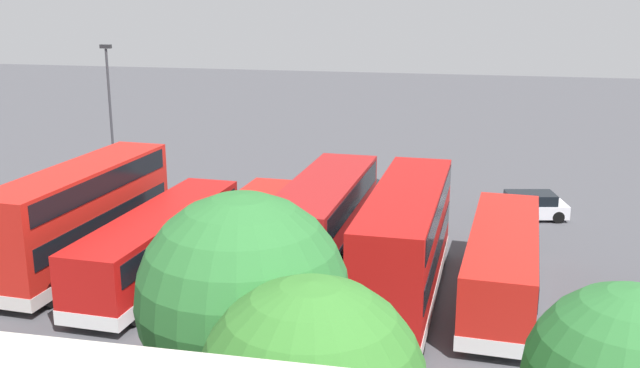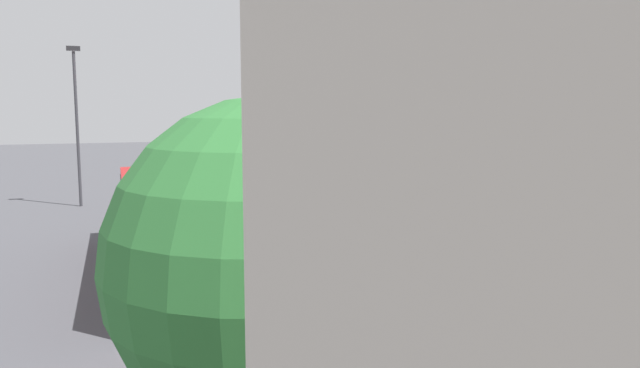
{
  "view_description": "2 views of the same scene",
  "coord_description": "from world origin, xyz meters",
  "px_view_note": "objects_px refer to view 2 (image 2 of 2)",
  "views": [
    {
      "loc": [
        -9.41,
        39.3,
        12.05
      ],
      "look_at": [
        -1.37,
        1.72,
        1.87
      ],
      "focal_mm": 41.54,
      "sensor_mm": 36.0,
      "label": 1
    },
    {
      "loc": [
        13.3,
        31.08,
        5.29
      ],
      "look_at": [
        2.22,
        3.13,
        1.52
      ],
      "focal_mm": 33.47,
      "sensor_mm": 36.0,
      "label": 2
    }
  ],
  "objects_px": {
    "bus_double_decker_second": "(594,176)",
    "lamp_post_tall": "(77,115)",
    "bus_single_deck_fifth": "(375,210)",
    "car_hatchback_silver": "(507,180)",
    "bus_double_decker_sixth": "(270,191)",
    "bus_single_deck_seventh": "(165,223)",
    "bus_single_deck_fourth": "(442,202)",
    "bus_double_decker_third": "(517,178)",
    "car_small_green": "(377,185)"
  },
  "relations": [
    {
      "from": "car_hatchback_silver",
      "to": "lamp_post_tall",
      "type": "relative_size",
      "value": 0.52
    },
    {
      "from": "bus_double_decker_third",
      "to": "bus_single_deck_seventh",
      "type": "distance_m",
      "value": 14.53
    },
    {
      "from": "car_hatchback_silver",
      "to": "bus_double_decker_sixth",
      "type": "bearing_deg",
      "value": 30.37
    },
    {
      "from": "bus_double_decker_third",
      "to": "bus_single_deck_seventh",
      "type": "relative_size",
      "value": 0.84
    },
    {
      "from": "bus_double_decker_second",
      "to": "bus_double_decker_third",
      "type": "relative_size",
      "value": 1.13
    },
    {
      "from": "bus_double_decker_second",
      "to": "bus_double_decker_sixth",
      "type": "distance_m",
      "value": 14.28
    },
    {
      "from": "car_hatchback_silver",
      "to": "lamp_post_tall",
      "type": "xyz_separation_m",
      "value": [
        25.96,
        -3.51,
        4.31
      ]
    },
    {
      "from": "bus_double_decker_sixth",
      "to": "bus_single_deck_fourth",
      "type": "bearing_deg",
      "value": -179.18
    },
    {
      "from": "bus_double_decker_sixth",
      "to": "lamp_post_tall",
      "type": "bearing_deg",
      "value": -67.24
    },
    {
      "from": "lamp_post_tall",
      "to": "car_small_green",
      "type": "bearing_deg",
      "value": 171.15
    },
    {
      "from": "bus_double_decker_second",
      "to": "bus_single_deck_seventh",
      "type": "distance_m",
      "value": 17.95
    },
    {
      "from": "bus_single_deck_fourth",
      "to": "lamp_post_tall",
      "type": "bearing_deg",
      "value": -47.91
    },
    {
      "from": "lamp_post_tall",
      "to": "bus_single_deck_fifth",
      "type": "bearing_deg",
      "value": 123.03
    },
    {
      "from": "bus_double_decker_second",
      "to": "car_small_green",
      "type": "relative_size",
      "value": 2.67
    },
    {
      "from": "bus_single_deck_fifth",
      "to": "car_hatchback_silver",
      "type": "relative_size",
      "value": 2.61
    },
    {
      "from": "bus_double_decker_sixth",
      "to": "car_small_green",
      "type": "xyz_separation_m",
      "value": [
        -10.61,
        -12.4,
        -1.75
      ]
    },
    {
      "from": "car_hatchback_silver",
      "to": "lamp_post_tall",
      "type": "height_order",
      "value": "lamp_post_tall"
    },
    {
      "from": "bus_single_deck_fifth",
      "to": "bus_single_deck_seventh",
      "type": "xyz_separation_m",
      "value": [
        7.53,
        -0.19,
        0.0
      ]
    },
    {
      "from": "bus_single_deck_fourth",
      "to": "bus_double_decker_sixth",
      "type": "bearing_deg",
      "value": 0.82
    },
    {
      "from": "lamp_post_tall",
      "to": "bus_single_deck_fourth",
      "type": "bearing_deg",
      "value": 132.09
    },
    {
      "from": "car_small_green",
      "to": "bus_double_decker_sixth",
      "type": "bearing_deg",
      "value": 49.45
    },
    {
      "from": "bus_double_decker_sixth",
      "to": "car_hatchback_silver",
      "type": "distance_m",
      "value": 22.85
    },
    {
      "from": "bus_double_decker_third",
      "to": "bus_single_deck_fifth",
      "type": "xyz_separation_m",
      "value": [
        6.97,
        0.66,
        -0.82
      ]
    },
    {
      "from": "car_hatchback_silver",
      "to": "car_small_green",
      "type": "height_order",
      "value": "same"
    },
    {
      "from": "bus_double_decker_second",
      "to": "bus_double_decker_sixth",
      "type": "bearing_deg",
      "value": -2.82
    },
    {
      "from": "bus_double_decker_second",
      "to": "lamp_post_tall",
      "type": "distance_m",
      "value": 26.02
    },
    {
      "from": "bus_double_decker_sixth",
      "to": "bus_double_decker_second",
      "type": "bearing_deg",
      "value": 177.18
    },
    {
      "from": "bus_single_deck_seventh",
      "to": "lamp_post_tall",
      "type": "relative_size",
      "value": 1.41
    },
    {
      "from": "bus_single_deck_fourth",
      "to": "car_hatchback_silver",
      "type": "height_order",
      "value": "bus_single_deck_fourth"
    },
    {
      "from": "bus_double_decker_second",
      "to": "bus_single_deck_fourth",
      "type": "bearing_deg",
      "value": -6.5
    },
    {
      "from": "bus_double_decker_third",
      "to": "car_hatchback_silver",
      "type": "distance_m",
      "value": 14.57
    },
    {
      "from": "bus_single_deck_fifth",
      "to": "bus_double_decker_sixth",
      "type": "xyz_separation_m",
      "value": [
        3.87,
        -0.61,
        0.83
      ]
    },
    {
      "from": "lamp_post_tall",
      "to": "bus_double_decker_third",
      "type": "bearing_deg",
      "value": 138.85
    },
    {
      "from": "car_small_green",
      "to": "lamp_post_tall",
      "type": "distance_m",
      "value": 17.65
    },
    {
      "from": "bus_single_deck_seventh",
      "to": "car_hatchback_silver",
      "type": "height_order",
      "value": "bus_single_deck_seventh"
    },
    {
      "from": "bus_single_deck_seventh",
      "to": "lamp_post_tall",
      "type": "xyz_separation_m",
      "value": [
        2.64,
        -15.45,
        3.39
      ]
    },
    {
      "from": "bus_double_decker_third",
      "to": "car_hatchback_silver",
      "type": "xyz_separation_m",
      "value": [
        -8.82,
        -11.46,
        -1.75
      ]
    },
    {
      "from": "bus_double_decker_third",
      "to": "bus_double_decker_sixth",
      "type": "bearing_deg",
      "value": 0.28
    },
    {
      "from": "bus_single_deck_fourth",
      "to": "bus_single_deck_fifth",
      "type": "relative_size",
      "value": 1.01
    },
    {
      "from": "bus_single_deck_seventh",
      "to": "car_hatchback_silver",
      "type": "bearing_deg",
      "value": -152.89
    },
    {
      "from": "bus_single_deck_fourth",
      "to": "bus_double_decker_third",
      "type": "bearing_deg",
      "value": 179.21
    },
    {
      "from": "bus_single_deck_fifth",
      "to": "car_hatchback_silver",
      "type": "xyz_separation_m",
      "value": [
        -15.79,
        -12.13,
        -0.92
      ]
    },
    {
      "from": "bus_double_decker_second",
      "to": "bus_single_deck_seventh",
      "type": "xyz_separation_m",
      "value": [
        17.93,
        -0.28,
        -0.83
      ]
    },
    {
      "from": "bus_double_decker_second",
      "to": "bus_double_decker_third",
      "type": "bearing_deg",
      "value": -12.44
    },
    {
      "from": "bus_double_decker_second",
      "to": "lamp_post_tall",
      "type": "relative_size",
      "value": 1.34
    },
    {
      "from": "bus_double_decker_second",
      "to": "car_small_green",
      "type": "bearing_deg",
      "value": -74.43
    },
    {
      "from": "bus_double_decker_second",
      "to": "lamp_post_tall",
      "type": "xyz_separation_m",
      "value": [
        20.56,
        -15.74,
        2.56
      ]
    },
    {
      "from": "bus_single_deck_fourth",
      "to": "car_hatchback_silver",
      "type": "distance_m",
      "value": 16.93
    },
    {
      "from": "bus_double_decker_third",
      "to": "bus_double_decker_sixth",
      "type": "xyz_separation_m",
      "value": [
        10.83,
        0.05,
        0.0
      ]
    },
    {
      "from": "bus_single_deck_fourth",
      "to": "lamp_post_tall",
      "type": "height_order",
      "value": "lamp_post_tall"
    }
  ]
}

